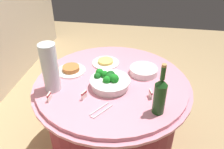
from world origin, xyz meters
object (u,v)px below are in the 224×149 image
at_px(wine_bottle, 160,95).
at_px(label_placard_rear, 84,95).
at_px(broccoli_bowl, 109,81).
at_px(label_placard_front, 151,94).
at_px(label_placard_mid, 49,96).
at_px(decorative_fruit_vase, 50,69).
at_px(plate_stack, 144,71).
at_px(serving_tongs, 100,111).
at_px(food_plate_noodles, 106,62).
at_px(food_plate_peanuts, 71,70).

distance_m(wine_bottle, label_placard_rear, 0.49).
xyz_separation_m(broccoli_bowl, wine_bottle, (-0.21, -0.33, 0.09)).
height_order(label_placard_front, label_placard_mid, same).
bearing_deg(decorative_fruit_vase, label_placard_mid, -170.13).
bearing_deg(plate_stack, broccoli_bowl, 132.31).
height_order(wine_bottle, serving_tongs, wine_bottle).
bearing_deg(decorative_fruit_vase, label_placard_rear, -106.24).
height_order(serving_tongs, label_placard_mid, label_placard_mid).
distance_m(decorative_fruit_vase, serving_tongs, 0.43).
bearing_deg(label_placard_rear, label_placard_front, -79.56).
xyz_separation_m(wine_bottle, food_plate_noodles, (0.52, 0.42, -0.12)).
xyz_separation_m(plate_stack, label_placard_mid, (-0.42, 0.59, 0.01)).
relative_size(broccoli_bowl, plate_stack, 1.33).
height_order(broccoli_bowl, label_placard_rear, broccoli_bowl).
xyz_separation_m(plate_stack, decorative_fruit_vase, (-0.29, 0.61, 0.14)).
bearing_deg(broccoli_bowl, label_placard_rear, 138.06).
height_order(decorative_fruit_vase, food_plate_noodles, decorative_fruit_vase).
bearing_deg(label_placard_front, plate_stack, 11.42).
distance_m(label_placard_mid, label_placard_rear, 0.22).
distance_m(label_placard_front, label_placard_mid, 0.66).
bearing_deg(plate_stack, food_plate_noodles, 72.14).
height_order(label_placard_front, label_placard_rear, same).
xyz_separation_m(broccoli_bowl, decorative_fruit_vase, (-0.09, 0.38, 0.12)).
xyz_separation_m(broccoli_bowl, food_plate_peanuts, (0.15, 0.33, -0.03)).
bearing_deg(plate_stack, serving_tongs, 152.80).
bearing_deg(label_placard_mid, food_plate_peanuts, -5.06).
xyz_separation_m(broccoli_bowl, serving_tongs, (-0.26, 0.01, -0.04)).
height_order(decorative_fruit_vase, serving_tongs, decorative_fruit_vase).
relative_size(broccoli_bowl, label_placard_front, 5.09).
bearing_deg(food_plate_noodles, serving_tongs, -172.85).
height_order(wine_bottle, food_plate_noodles, wine_bottle).
relative_size(decorative_fruit_vase, serving_tongs, 2.17).
relative_size(wine_bottle, food_plate_peanuts, 1.53).
xyz_separation_m(wine_bottle, label_placard_front, (0.13, 0.05, -0.10)).
height_order(plate_stack, serving_tongs, plate_stack).
bearing_deg(plate_stack, label_placard_mid, 125.50).
bearing_deg(food_plate_noodles, decorative_fruit_vase, 143.25).
distance_m(broccoli_bowl, food_plate_noodles, 0.32).
bearing_deg(broccoli_bowl, label_placard_mid, 120.46).
bearing_deg(label_placard_rear, food_plate_peanuts, 31.33).
relative_size(broccoli_bowl, decorative_fruit_vase, 0.82).
bearing_deg(label_placard_front, decorative_fruit_vase, 90.78).
bearing_deg(food_plate_peanuts, label_placard_front, -110.29).
distance_m(serving_tongs, label_placard_front, 0.35).
bearing_deg(serving_tongs, label_placard_mid, 81.62).
distance_m(decorative_fruit_vase, label_placard_mid, 0.18).
bearing_deg(decorative_fruit_vase, plate_stack, -64.12).
distance_m(label_placard_front, label_placard_rear, 0.43).
bearing_deg(label_placard_mid, wine_bottle, -89.90).
distance_m(plate_stack, label_placard_rear, 0.52).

